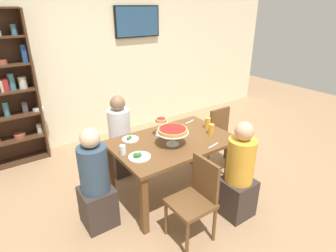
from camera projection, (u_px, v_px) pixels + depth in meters
ground_plane at (172, 191)px, 3.64m from camera, size 12.00×12.00×0.00m
rear_partition at (97, 58)px, 4.72m from camera, size 8.00×0.12×2.80m
dining_table at (173, 147)px, 3.38m from camera, size 1.44×0.94×0.74m
television at (137, 22)px, 4.83m from camera, size 0.86×0.05×0.52m
diner_far_left at (120, 141)px, 3.87m from camera, size 0.34×0.34×1.15m
diner_head_west at (96, 186)px, 2.91m from camera, size 0.34×0.34×1.15m
diner_near_right at (239, 177)px, 3.06m from camera, size 0.34×0.34×1.15m
chair_near_left at (196, 196)px, 2.76m from camera, size 0.40×0.40×0.87m
chair_head_east at (224, 136)px, 4.04m from camera, size 0.40×0.40×0.87m
deep_dish_pizza_stand at (173, 131)px, 3.17m from camera, size 0.37×0.37×0.21m
personal_pizza_stand at (161, 124)px, 3.41m from camera, size 0.17×0.17×0.22m
salad_plate_near_diner at (130, 139)px, 3.34m from camera, size 0.20×0.20×0.06m
salad_plate_far_diner at (139, 156)px, 2.95m from camera, size 0.24×0.24×0.07m
beer_glass_amber_tall at (211, 129)px, 3.47m from camera, size 0.07×0.07×0.13m
beer_glass_amber_short at (208, 123)px, 3.64m from camera, size 0.07×0.07×0.14m
water_glass_clear_near at (123, 150)px, 3.00m from camera, size 0.06×0.06×0.11m
cutlery_fork_near at (190, 122)px, 3.86m from camera, size 0.18×0.06×0.00m
cutlery_knife_near at (213, 145)px, 3.21m from camera, size 0.18×0.05×0.00m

